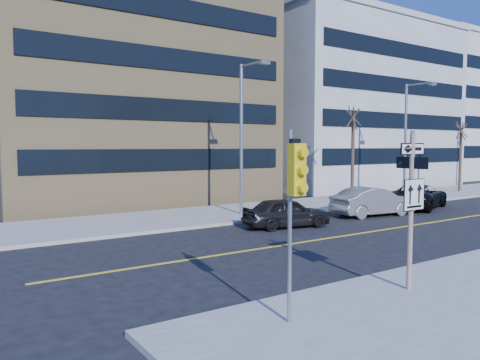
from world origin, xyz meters
TOP-DOWN VIEW (x-y plane):
  - ground at (0.00, 0.00)m, footprint 120.00×120.00m
  - far_sidewalk at (18.00, 12.00)m, footprint 66.00×6.00m
  - road_centerline at (12.00, 4.00)m, footprint 40.00×0.14m
  - sign_pole at (0.00, -2.51)m, footprint 0.92×0.92m
  - traffic_signal at (-4.00, -2.66)m, footprint 0.32×0.45m
  - parked_car_a at (3.85, 7.01)m, footprint 2.48×4.42m
  - parked_car_b at (10.12, 7.17)m, footprint 2.28×4.96m
  - parked_car_c at (14.97, 7.73)m, footprint 4.17×5.91m
  - streetlight_a at (4.00, 10.76)m, footprint 0.55×2.25m
  - streetlight_b at (18.00, 10.76)m, footprint 0.55×2.25m
  - street_tree_west at (13.00, 11.30)m, footprint 1.80×1.80m
  - street_tree_east at (26.00, 11.60)m, footprint 1.80×1.80m
  - building_brick at (2.00, 25.00)m, footprint 18.00×18.00m
  - building_grey_mid at (24.00, 24.00)m, footprint 20.00×16.00m
  - building_grey_far at (45.00, 27.00)m, footprint 18.00×18.00m

SIDE VIEW (x-z plane):
  - ground at x=0.00m, z-range 0.00..0.00m
  - road_centerline at x=12.00m, z-range 0.00..0.01m
  - far_sidewalk at x=18.00m, z-range 0.00..0.15m
  - parked_car_a at x=3.85m, z-range 0.00..1.42m
  - parked_car_c at x=14.97m, z-range 0.00..1.50m
  - parked_car_b at x=10.12m, z-range 0.00..1.57m
  - sign_pole at x=0.00m, z-range 0.41..4.47m
  - traffic_signal at x=-4.00m, z-range 1.03..5.03m
  - streetlight_a at x=4.00m, z-range 0.76..8.76m
  - streetlight_b at x=18.00m, z-range 0.76..8.76m
  - street_tree_east at x=26.00m, z-range 2.07..7.82m
  - street_tree_west at x=13.00m, z-range 2.35..8.70m
  - building_grey_mid at x=24.00m, z-range 0.00..15.00m
  - building_grey_far at x=45.00m, z-range 0.00..16.00m
  - building_brick at x=2.00m, z-range 0.00..18.00m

